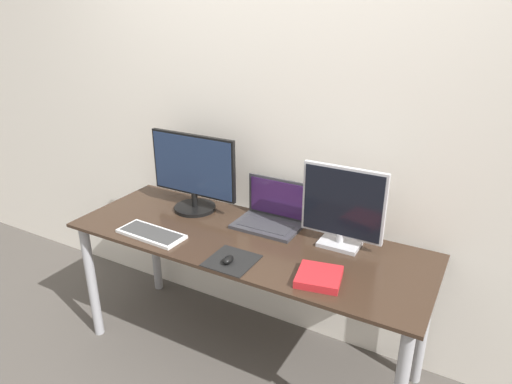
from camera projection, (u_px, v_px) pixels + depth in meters
The scene contains 9 objects.
wall_back at pixel (282, 125), 2.45m from camera, with size 7.00×0.05×2.50m.
desk at pixel (246, 258), 2.36m from camera, with size 1.87×0.66×0.75m.
monitor_left at pixel (193, 173), 2.56m from camera, with size 0.54×0.24×0.45m.
monitor_right at pixel (343, 208), 2.18m from camera, with size 0.41×0.14×0.41m.
laptop at pixel (271, 214), 2.45m from camera, with size 0.35×0.24×0.24m.
keyboard at pixel (151, 234), 2.35m from camera, with size 0.37×0.17×0.02m.
mousepad at pixel (232, 261), 2.12m from camera, with size 0.21×0.22×0.00m.
mouse at pixel (228, 260), 2.08m from camera, with size 0.04×0.07×0.03m.
book at pixel (319, 277), 1.96m from camera, with size 0.22×0.22×0.03m.
Camera 1 is at (1.05, -1.44, 1.86)m, focal length 32.00 mm.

